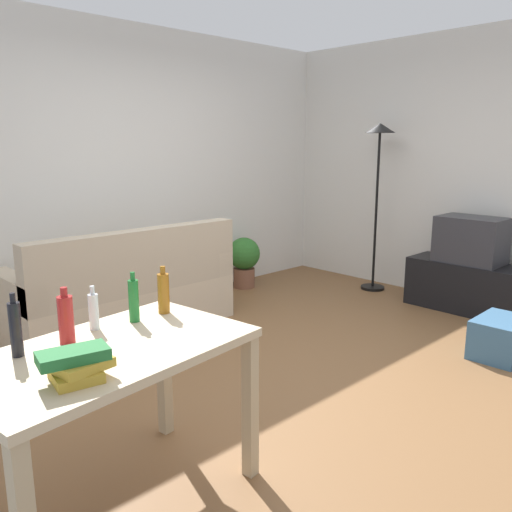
% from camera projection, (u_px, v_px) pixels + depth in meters
% --- Properties ---
extents(ground_plane, '(5.20, 4.40, 0.02)m').
position_uv_depth(ground_plane, '(294.00, 371.00, 3.78)').
color(ground_plane, brown).
extents(wall_rear, '(5.20, 0.10, 2.70)m').
position_uv_depth(wall_rear, '(126.00, 170.00, 5.05)').
color(wall_rear, silver).
rests_on(wall_rear, ground_plane).
extents(wall_right, '(0.10, 4.40, 2.70)m').
position_uv_depth(wall_right, '(470.00, 169.00, 5.26)').
color(wall_right, silver).
rests_on(wall_right, ground_plane).
extents(couch, '(1.89, 0.84, 0.92)m').
position_uv_depth(couch, '(124.00, 296.00, 4.54)').
color(couch, beige).
rests_on(couch, ground_plane).
extents(tv_stand, '(0.44, 1.10, 0.48)m').
position_uv_depth(tv_stand, '(467.00, 286.00, 5.10)').
color(tv_stand, black).
rests_on(tv_stand, ground_plane).
extents(tv, '(0.41, 0.60, 0.44)m').
position_uv_depth(tv, '(471.00, 240.00, 5.00)').
color(tv, '#2D2D33').
rests_on(tv, tv_stand).
extents(torchiere_lamp, '(0.32, 0.32, 1.81)m').
position_uv_depth(torchiere_lamp, '(379.00, 161.00, 5.60)').
color(torchiere_lamp, black).
rests_on(torchiere_lamp, ground_plane).
extents(desk, '(1.28, 0.84, 0.76)m').
position_uv_depth(desk, '(110.00, 372.00, 2.23)').
color(desk, '#C6B28E').
rests_on(desk, ground_plane).
extents(potted_plant, '(0.36, 0.36, 0.57)m').
position_uv_depth(potted_plant, '(244.00, 259.00, 5.90)').
color(potted_plant, brown).
rests_on(potted_plant, ground_plane).
extents(storage_box, '(0.49, 0.35, 0.30)m').
position_uv_depth(storage_box, '(501.00, 338.00, 4.00)').
color(storage_box, '#386084').
rests_on(storage_box, ground_plane).
extents(bottle_dark, '(0.05, 0.05, 0.26)m').
position_uv_depth(bottle_dark, '(16.00, 329.00, 2.09)').
color(bottle_dark, black).
rests_on(bottle_dark, desk).
extents(bottle_red, '(0.07, 0.07, 0.25)m').
position_uv_depth(bottle_red, '(66.00, 319.00, 2.23)').
color(bottle_red, '#AD2323').
rests_on(bottle_red, desk).
extents(bottle_clear, '(0.05, 0.05, 0.21)m').
position_uv_depth(bottle_clear, '(94.00, 311.00, 2.40)').
color(bottle_clear, silver).
rests_on(bottle_clear, desk).
extents(bottle_green, '(0.05, 0.05, 0.24)m').
position_uv_depth(bottle_green, '(134.00, 300.00, 2.51)').
color(bottle_green, '#1E722D').
rests_on(bottle_green, desk).
extents(bottle_amber, '(0.06, 0.06, 0.24)m').
position_uv_depth(bottle_amber, '(164.00, 293.00, 2.63)').
color(bottle_amber, '#9E6019').
rests_on(bottle_amber, desk).
extents(book_stack, '(0.26, 0.20, 0.12)m').
position_uv_depth(book_stack, '(77.00, 364.00, 1.89)').
color(book_stack, '#B7932D').
rests_on(book_stack, desk).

